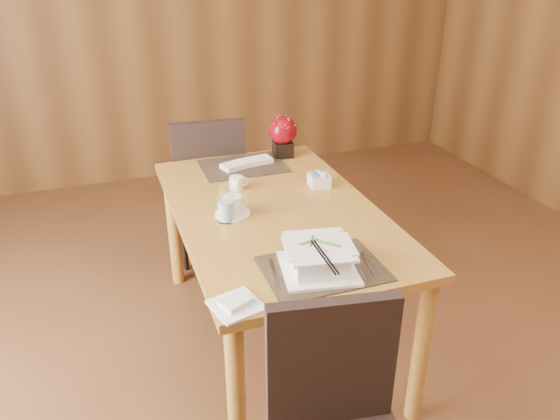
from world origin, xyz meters
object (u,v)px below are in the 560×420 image
object	(u,v)px
soup_setting	(319,258)
berry_decor	(283,134)
dining_table	(276,227)
sugar_caddy	(319,180)
creamer_jug	(236,183)
bread_plate	(236,305)
coffee_cup	(232,207)
water_glass	(226,203)
far_chair	(208,182)

from	to	relation	value
soup_setting	berry_decor	xyz separation A→B (m)	(0.28, 1.18, 0.08)
dining_table	sugar_caddy	xyz separation A→B (m)	(0.29, 0.17, 0.13)
creamer_jug	bread_plate	world-z (taller)	creamer_jug
soup_setting	coffee_cup	size ratio (longest dim) A/B	1.98
coffee_cup	bread_plate	size ratio (longest dim) A/B	1.02
dining_table	water_glass	distance (m)	0.31
bread_plate	coffee_cup	bearing A→B (deg)	76.07
berry_decor	sugar_caddy	bearing A→B (deg)	-86.22
far_chair	water_glass	bearing A→B (deg)	87.33
sugar_caddy	coffee_cup	bearing A→B (deg)	-161.37
coffee_cup	far_chair	world-z (taller)	far_chair
dining_table	creamer_jug	bearing A→B (deg)	112.04
berry_decor	coffee_cup	bearing A→B (deg)	-126.58
dining_table	berry_decor	distance (m)	0.72
coffee_cup	creamer_jug	bearing A→B (deg)	71.33
sugar_caddy	berry_decor	distance (m)	0.47
soup_setting	bread_plate	world-z (taller)	soup_setting
creamer_jug	coffee_cup	bearing A→B (deg)	-104.82
sugar_caddy	berry_decor	world-z (taller)	berry_decor
far_chair	dining_table	bearing A→B (deg)	102.69
soup_setting	far_chair	size ratio (longest dim) A/B	0.33
water_glass	sugar_caddy	bearing A→B (deg)	21.86
dining_table	water_glass	world-z (taller)	water_glass
coffee_cup	far_chair	size ratio (longest dim) A/B	0.17
coffee_cup	water_glass	bearing A→B (deg)	-130.96
bread_plate	far_chair	bearing A→B (deg)	81.25
soup_setting	far_chair	distance (m)	1.47
coffee_cup	creamer_jug	size ratio (longest dim) A/B	1.83
sugar_caddy	water_glass	bearing A→B (deg)	-158.14
water_glass	berry_decor	xyz separation A→B (m)	(0.50, 0.67, 0.05)
creamer_jug	far_chair	distance (m)	0.66
dining_table	creamer_jug	size ratio (longest dim) A/B	17.02
soup_setting	berry_decor	bearing A→B (deg)	86.73
creamer_jug	berry_decor	world-z (taller)	berry_decor
creamer_jug	water_glass	bearing A→B (deg)	-108.85
berry_decor	bread_plate	world-z (taller)	berry_decor
water_glass	berry_decor	distance (m)	0.84
water_glass	dining_table	bearing A→B (deg)	10.08
soup_setting	bread_plate	size ratio (longest dim) A/B	2.02
dining_table	water_glass	xyz separation A→B (m)	(-0.25, -0.04, 0.18)
water_glass	coffee_cup	bearing A→B (deg)	49.04
soup_setting	dining_table	bearing A→B (deg)	97.86
water_glass	bread_plate	bearing A→B (deg)	-101.30
creamer_jug	berry_decor	xyz separation A→B (m)	(0.37, 0.35, 0.10)
far_chair	berry_decor	bearing A→B (deg)	150.59
sugar_caddy	far_chair	distance (m)	0.87
water_glass	sugar_caddy	distance (m)	0.58
berry_decor	bread_plate	distance (m)	1.45
dining_table	creamer_jug	xyz separation A→B (m)	(-0.11, 0.28, 0.13)
creamer_jug	bread_plate	size ratio (longest dim) A/B	0.56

